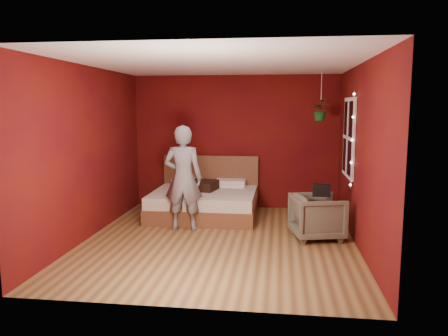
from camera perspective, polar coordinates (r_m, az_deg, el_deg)
The scene contains 10 objects.
floor at distance 6.64m, azimuth -0.59°, elevation -9.42°, with size 4.50×4.50×0.00m, color olive.
room_walls at distance 6.35m, azimuth -0.61°, elevation 5.20°, with size 4.04×4.54×2.62m.
window at distance 7.28m, azimuth 15.97°, elevation 3.84°, with size 0.05×0.97×1.27m.
fairy_lights at distance 6.75m, azimuth 16.41°, elevation 3.52°, with size 0.04×0.04×1.45m.
bed at distance 8.07m, azimuth -2.49°, elevation -4.31°, with size 1.88×1.60×1.03m.
person at distance 7.04m, azimuth -5.36°, elevation -1.33°, with size 0.62×0.41×1.70m, color gray.
armchair at distance 6.81m, azimuth 12.09°, elevation -6.24°, with size 0.72×0.74×0.67m, color #6C6C55.
handbag at distance 6.65m, azimuth 12.60°, elevation -2.84°, with size 0.25×0.13×0.18m, color black.
throw_pillow at distance 8.04m, azimuth -2.81°, elevation -2.28°, with size 0.48×0.48×0.17m, color black.
hanging_plant at distance 7.83m, azimuth 12.52°, elevation 7.37°, with size 0.36×0.33×0.86m.
Camera 1 is at (0.88, -6.28, 1.99)m, focal length 35.00 mm.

